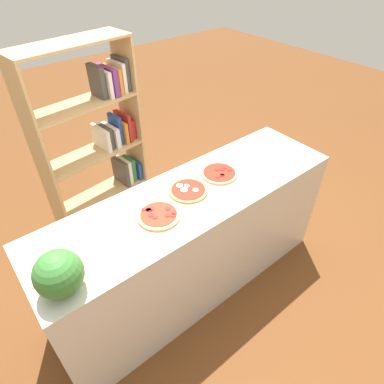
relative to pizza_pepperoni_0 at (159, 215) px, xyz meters
The scene contains 8 objects.
ground_plane 0.97m from the pizza_pepperoni_0, ahead, with size 12.00×12.00×0.00m, color brown.
counter 0.55m from the pizza_pepperoni_0, ahead, with size 2.13×0.60×0.91m, color beige.
parchment_paper 0.28m from the pizza_pepperoni_0, ahead, with size 1.96×0.41×0.00m, color tan.
pizza_pepperoni_0 is the anchor object (origin of this frame).
pizza_mozzarella_1 0.29m from the pizza_pepperoni_0, 14.72° to the left, with size 0.25×0.25×0.02m.
pizza_pepperoni_2 0.57m from the pizza_pepperoni_0, ahead, with size 0.25×0.25×0.02m.
watermelon 0.65m from the pizza_pepperoni_0, 168.21° to the right, with size 0.23×0.23×0.23m, color #387A33.
bookshelf 1.02m from the pizza_pepperoni_0, 81.35° to the left, with size 0.84×0.37×1.68m.
Camera 1 is at (-1.01, -1.26, 2.26)m, focal length 30.82 mm.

